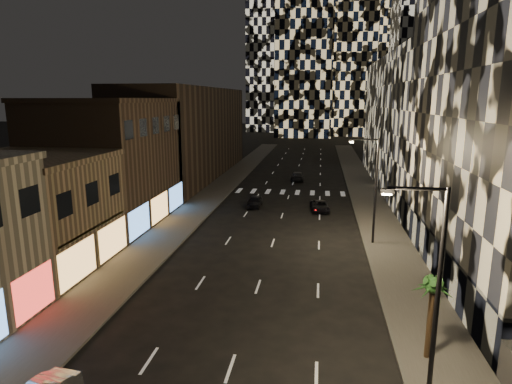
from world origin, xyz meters
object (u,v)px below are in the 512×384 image
(car_dark_midlane, at_px, (255,201))
(palm_tree, at_px, (433,292))
(streetlight_far, at_px, (373,184))
(car_dark_rightlane, at_px, (320,206))
(car_dark_oncoming, at_px, (297,176))
(streetlight_near, at_px, (433,282))

(car_dark_midlane, relative_size, palm_tree, 0.92)
(streetlight_far, relative_size, car_dark_rightlane, 2.19)
(car_dark_oncoming, relative_size, car_dark_rightlane, 1.14)
(streetlight_far, height_order, car_dark_rightlane, streetlight_far)
(car_dark_rightlane, bearing_deg, streetlight_near, -88.62)
(palm_tree, bearing_deg, car_dark_rightlane, 100.83)
(streetlight_near, height_order, palm_tree, streetlight_near)
(streetlight_near, relative_size, streetlight_far, 1.00)
(streetlight_near, height_order, streetlight_far, same)
(streetlight_far, distance_m, car_dark_rightlane, 12.37)
(streetlight_near, xyz_separation_m, car_dark_midlane, (-11.85, 31.38, -4.71))
(car_dark_midlane, distance_m, palm_tree, 31.15)
(car_dark_midlane, distance_m, car_dark_oncoming, 17.71)
(streetlight_near, relative_size, car_dark_midlane, 2.39)
(streetlight_near, distance_m, car_dark_oncoming, 49.48)
(car_dark_rightlane, bearing_deg, car_dark_midlane, 166.88)
(streetlight_near, bearing_deg, streetlight_far, 90.00)
(streetlight_far, bearing_deg, streetlight_near, -90.00)
(car_dark_midlane, height_order, car_dark_oncoming, car_dark_oncoming)
(streetlight_near, relative_size, car_dark_oncoming, 1.92)
(car_dark_rightlane, distance_m, palm_tree, 28.10)
(streetlight_near, xyz_separation_m, palm_tree, (0.90, 3.10, -1.81))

